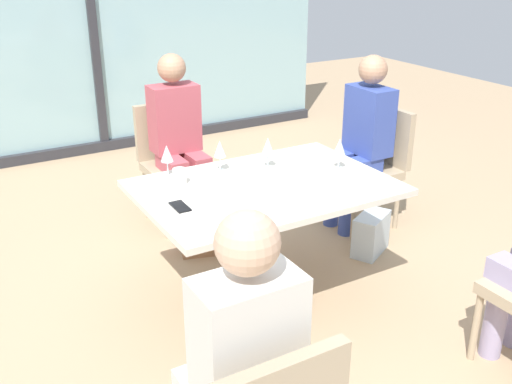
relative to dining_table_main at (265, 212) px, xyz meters
name	(u,v)px	position (x,y,z in m)	size (l,w,h in m)	color
ground_plane	(264,297)	(0.00, 0.00, -0.56)	(12.00, 12.00, 0.00)	tan
window_wall_backdrop	(92,28)	(0.00, 3.20, 0.65)	(4.95, 0.10, 2.70)	#91B7BC
dining_table_main	(265,212)	(0.00, 0.00, 0.00)	(1.37, 0.95, 0.73)	silver
chair_near_window	(174,156)	(0.00, 1.32, -0.07)	(0.46, 0.51, 0.87)	tan
chair_far_right	(371,160)	(1.22, 0.52, -0.07)	(0.50, 0.46, 0.87)	tan
person_near_window	(178,134)	(0.00, 1.21, 0.14)	(0.34, 0.39, 1.26)	#B24C56
person_far_right	(362,135)	(1.11, 0.52, 0.14)	(0.39, 0.34, 1.26)	#384C9E
person_front_left	(239,360)	(-0.82, -1.21, 0.14)	(0.34, 0.39, 1.26)	silver
wine_glass_0	(268,146)	(0.15, 0.23, 0.30)	(0.07, 0.07, 0.18)	silver
wine_glass_1	(340,147)	(0.51, 0.00, 0.30)	(0.07, 0.07, 0.18)	silver
wine_glass_2	(167,154)	(-0.41, 0.39, 0.30)	(0.07, 0.07, 0.18)	silver
wine_glass_3	(220,150)	(-0.12, 0.32, 0.30)	(0.07, 0.07, 0.18)	silver
coffee_cup	(180,176)	(-0.40, 0.25, 0.21)	(0.08, 0.08, 0.09)	white
cell_phone_on_table	(180,207)	(-0.53, -0.04, 0.17)	(0.07, 0.14, 0.01)	black
handbag_0	(203,234)	(-0.07, 0.70, -0.42)	(0.30, 0.16, 0.28)	#A3704C
handbag_1	(371,234)	(0.91, 0.12, -0.42)	(0.30, 0.16, 0.28)	silver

